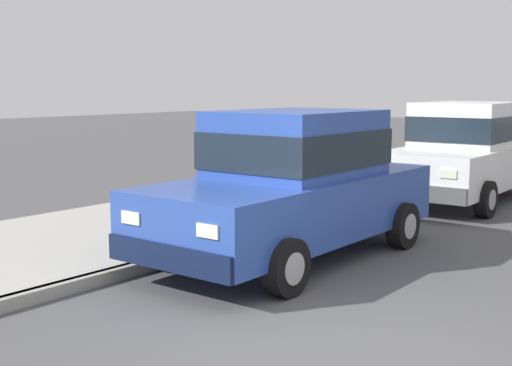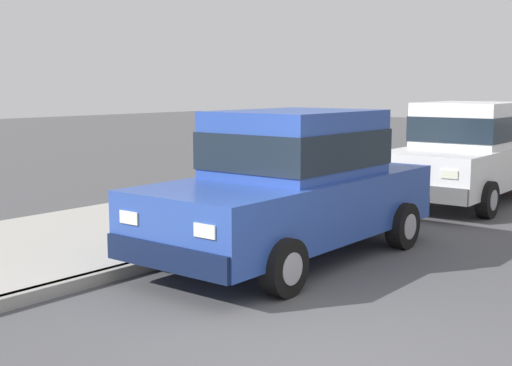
% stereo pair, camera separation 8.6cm
% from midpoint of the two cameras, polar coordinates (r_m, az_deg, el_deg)
% --- Properties ---
extents(ground_plane, '(80.00, 80.00, 0.00)m').
position_cam_midpoint_polar(ground_plane, '(5.93, 6.13, -14.09)').
color(ground_plane, '#4C4C4F').
extents(curb, '(0.16, 64.00, 0.14)m').
position_cam_midpoint_polar(curb, '(7.99, -13.76, -7.85)').
color(curb, gray).
rests_on(curb, ground).
extents(sidewalk, '(3.60, 64.00, 0.14)m').
position_cam_midpoint_polar(sidewalk, '(9.44, -20.48, -5.67)').
color(sidewalk, '#A8A59E').
rests_on(sidewalk, ground).
extents(car_blue_sedan, '(2.09, 4.63, 1.92)m').
position_cam_midpoint_polar(car_blue_sedan, '(8.87, 2.88, -0.02)').
color(car_blue_sedan, '#28479E').
rests_on(car_blue_sedan, ground).
extents(car_white_sedan, '(2.15, 4.66, 1.92)m').
position_cam_midpoint_polar(car_white_sedan, '(13.83, 16.83, 2.56)').
color(car_white_sedan, white).
rests_on(car_white_sedan, ground).
extents(dog_tan, '(0.75, 0.28, 0.49)m').
position_cam_midpoint_polar(dog_tan, '(11.44, -3.92, -1.00)').
color(dog_tan, tan).
rests_on(dog_tan, sidewalk).
extents(fire_hydrant, '(0.34, 0.24, 0.72)m').
position_cam_midpoint_polar(fire_hydrant, '(13.15, 8.29, 0.33)').
color(fire_hydrant, red).
rests_on(fire_hydrant, sidewalk).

